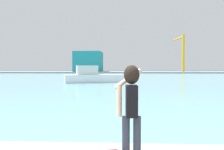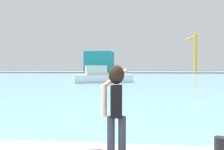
{
  "view_description": "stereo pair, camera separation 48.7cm",
  "coord_description": "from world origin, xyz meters",
  "px_view_note": "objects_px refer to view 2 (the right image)",
  "views": [
    {
      "loc": [
        0.79,
        -3.33,
        2.25
      ],
      "look_at": [
        0.28,
        6.23,
        1.93
      ],
      "focal_mm": 38.52,
      "sensor_mm": 36.0,
      "label": 1
    },
    {
      "loc": [
        1.27,
        -3.29,
        2.25
      ],
      "look_at": [
        0.28,
        6.23,
        1.93
      ],
      "focal_mm": 38.52,
      "sensor_mm": 36.0,
      "label": 2
    }
  ],
  "objects_px": {
    "harbor_bollard": "(220,147)",
    "boat_moored": "(101,77)",
    "port_crane": "(194,48)",
    "person_photographer": "(116,103)",
    "warehouse_left": "(100,62)"
  },
  "relations": [
    {
      "from": "person_photographer",
      "to": "harbor_bollard",
      "type": "height_order",
      "value": "person_photographer"
    },
    {
      "from": "boat_moored",
      "to": "port_crane",
      "type": "distance_m",
      "value": 66.77
    },
    {
      "from": "person_photographer",
      "to": "boat_moored",
      "type": "xyz_separation_m",
      "value": [
        -4.69,
        29.69,
        -0.74
      ]
    },
    {
      "from": "harbor_bollard",
      "to": "person_photographer",
      "type": "bearing_deg",
      "value": -166.63
    },
    {
      "from": "person_photographer",
      "to": "boat_moored",
      "type": "height_order",
      "value": "boat_moored"
    },
    {
      "from": "boat_moored",
      "to": "warehouse_left",
      "type": "height_order",
      "value": "warehouse_left"
    },
    {
      "from": "harbor_bollard",
      "to": "boat_moored",
      "type": "distance_m",
      "value": 29.97
    },
    {
      "from": "harbor_bollard",
      "to": "warehouse_left",
      "type": "height_order",
      "value": "warehouse_left"
    },
    {
      "from": "boat_moored",
      "to": "port_crane",
      "type": "xyz_separation_m",
      "value": [
        26.62,
        60.62,
        8.64
      ]
    },
    {
      "from": "harbor_bollard",
      "to": "port_crane",
      "type": "xyz_separation_m",
      "value": [
        19.97,
        89.84,
        8.78
      ]
    },
    {
      "from": "person_photographer",
      "to": "warehouse_left",
      "type": "relative_size",
      "value": 0.13
    },
    {
      "from": "port_crane",
      "to": "harbor_bollard",
      "type": "bearing_deg",
      "value": -102.53
    },
    {
      "from": "warehouse_left",
      "to": "port_crane",
      "type": "distance_m",
      "value": 36.94
    },
    {
      "from": "harbor_bollard",
      "to": "port_crane",
      "type": "distance_m",
      "value": 92.45
    },
    {
      "from": "harbor_bollard",
      "to": "boat_moored",
      "type": "bearing_deg",
      "value": 102.83
    }
  ]
}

